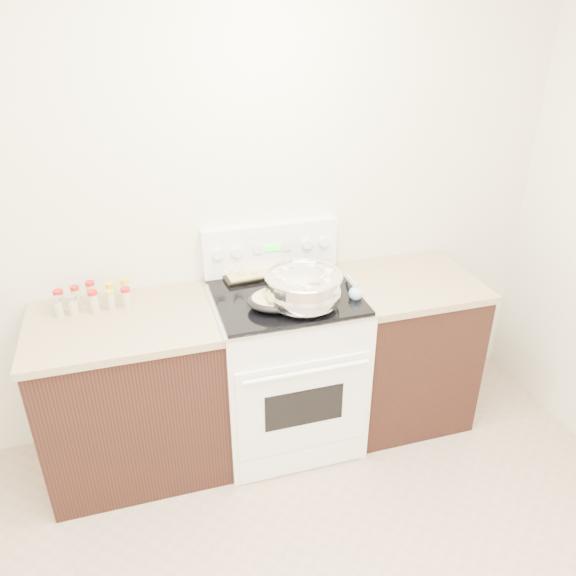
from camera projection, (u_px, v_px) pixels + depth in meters
name	position (u px, v px, depth m)	size (l,w,h in m)	color
room_shell	(312.00, 301.00, 1.29)	(4.10, 3.60, 2.75)	beige
counter_left	(134.00, 394.00, 2.96)	(0.93, 0.67, 0.92)	black
counter_right	(402.00, 347.00, 3.35)	(0.73, 0.67, 0.92)	black
kitchen_range	(285.00, 364.00, 3.15)	(0.78, 0.73, 1.22)	white
mixing_bowl	(303.00, 290.00, 2.78)	(0.50, 0.50, 0.23)	silver
roasting_pan	(283.00, 298.00, 2.79)	(0.38, 0.27, 0.11)	black
baking_sheet	(254.00, 270.00, 3.14)	(0.39, 0.29, 0.06)	black
wooden_spoon	(288.00, 300.00, 2.84)	(0.04, 0.26, 0.04)	#9D6748
blue_ladle	(355.00, 292.00, 2.89)	(0.08, 0.26, 0.09)	#8DB6D2
spice_jars	(94.00, 298.00, 2.82)	(0.37, 0.14, 0.13)	#BFB28C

